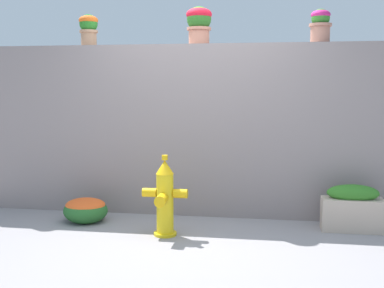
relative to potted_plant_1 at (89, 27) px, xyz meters
The scene contains 8 objects.
ground_plane 2.85m from the potted_plant_1, 41.42° to the right, with size 24.00×24.00×0.00m, color gray.
stone_wall 1.82m from the potted_plant_1, ahead, with size 6.04×0.34×1.99m, color gray.
potted_plant_1 is the anchor object (origin of this frame).
potted_plant_2 1.33m from the potted_plant_1, ahead, with size 0.30×0.30×0.43m.
potted_plant_3 2.68m from the potted_plant_1, ahead, with size 0.25×0.25×0.37m.
fire_hydrant 2.34m from the potted_plant_1, 39.85° to the right, with size 0.46×0.36×0.82m.
flower_bush_left 2.15m from the potted_plant_1, 76.89° to the right, with size 0.50×0.45×0.28m.
planter_box 3.64m from the potted_plant_1, ahead, with size 0.63×0.24×0.49m.
Camera 1 is at (0.80, -4.39, 1.50)m, focal length 45.00 mm.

